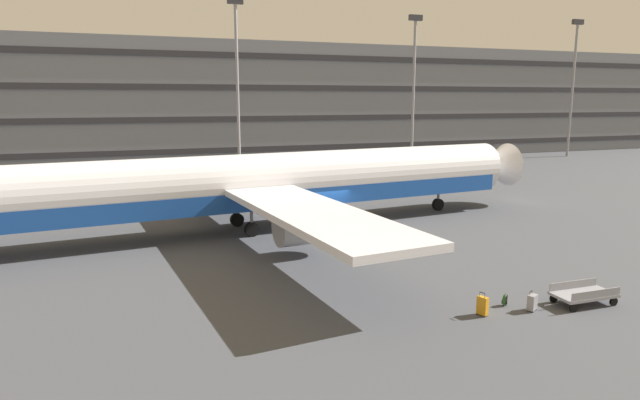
{
  "coord_description": "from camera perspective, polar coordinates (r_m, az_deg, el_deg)",
  "views": [
    {
      "loc": [
        -12.78,
        -32.39,
        8.44
      ],
      "look_at": [
        -2.77,
        -4.85,
        3.0
      ],
      "focal_mm": 30.6,
      "sensor_mm": 36.0,
      "label": 1
    }
  ],
  "objects": [
    {
      "name": "airliner",
      "position": [
        35.5,
        -6.41,
        1.65
      ],
      "size": [
        43.05,
        35.03,
        10.41
      ],
      "color": "silver",
      "rests_on": "ground_plane"
    },
    {
      "name": "backpack_small",
      "position": [
        24.18,
        18.73,
        -9.89
      ],
      "size": [
        0.37,
        0.36,
        0.54
      ],
      "color": "#264C26",
      "rests_on": "ground_plane"
    },
    {
      "name": "light_mast_center_right",
      "position": [
        73.45,
        9.78,
        12.47
      ],
      "size": [
        1.8,
        0.5,
        18.97
      ],
      "color": "gray",
      "rests_on": "ground_plane"
    },
    {
      "name": "suitcase_purple",
      "position": [
        22.83,
        16.63,
        -10.53
      ],
      "size": [
        0.33,
        0.47,
        0.97
      ],
      "color": "orange",
      "rests_on": "ground_plane"
    },
    {
      "name": "suitcase_silver",
      "position": [
        23.98,
        21.32,
        -9.92
      ],
      "size": [
        0.53,
        0.46,
        0.81
      ],
      "color": "gray",
      "rests_on": "ground_plane"
    },
    {
      "name": "baggage_cart",
      "position": [
        25.53,
        25.86,
        -8.87
      ],
      "size": [
        3.31,
        1.35,
        0.82
      ],
      "color": "gray",
      "rests_on": "ground_plane"
    },
    {
      "name": "terminal_structure",
      "position": [
        78.11,
        -10.71,
        9.96
      ],
      "size": [
        177.2,
        14.29,
        15.84
      ],
      "color": "slate",
      "rests_on": "ground_plane"
    },
    {
      "name": "light_mast_right",
      "position": [
        89.45,
        24.96,
        11.51
      ],
      "size": [
        1.8,
        0.5,
        19.66
      ],
      "color": "gray",
      "rests_on": "ground_plane"
    },
    {
      "name": "light_mast_center_left",
      "position": [
        65.25,
        -8.67,
        13.1
      ],
      "size": [
        1.8,
        0.5,
        19.7
      ],
      "color": "gray",
      "rests_on": "ground_plane"
    },
    {
      "name": "ground_plane",
      "position": [
        35.83,
        1.52,
        -3.11
      ],
      "size": [
        600.0,
        600.0,
        0.0
      ],
      "primitive_type": "plane",
      "color": "#424449"
    }
  ]
}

